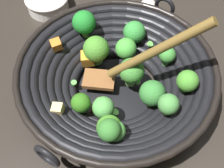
# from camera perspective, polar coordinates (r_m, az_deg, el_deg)

# --- Properties ---
(ground_plane) EXTENTS (4.00, 4.00, 0.00)m
(ground_plane) POSITION_cam_1_polar(r_m,az_deg,el_deg) (0.65, 0.85, -1.34)
(ground_plane) COLOR #28231E
(wok) EXTENTS (0.46, 0.43, 0.24)m
(wok) POSITION_cam_1_polar(r_m,az_deg,el_deg) (0.60, 1.00, 1.78)
(wok) COLOR black
(wok) RESTS_ON ground
(prep_bowl) EXTENTS (0.12, 0.12, 0.04)m
(prep_bowl) POSITION_cam_1_polar(r_m,az_deg,el_deg) (0.85, -12.93, 15.90)
(prep_bowl) COLOR silver
(prep_bowl) RESTS_ON ground
(garlic_bulb) EXTENTS (0.05, 0.05, 0.05)m
(garlic_bulb) POSITION_cam_1_polar(r_m,az_deg,el_deg) (0.82, 7.31, 15.20)
(garlic_bulb) COLOR silver
(garlic_bulb) RESTS_ON ground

